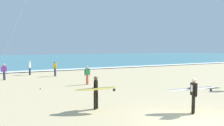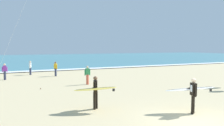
{
  "view_description": "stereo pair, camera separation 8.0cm",
  "coord_description": "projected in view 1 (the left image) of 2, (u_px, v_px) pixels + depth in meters",
  "views": [
    {
      "loc": [
        -7.08,
        -6.58,
        3.21
      ],
      "look_at": [
        -0.81,
        6.89,
        2.08
      ],
      "focal_mm": 34.73,
      "sensor_mm": 36.0,
      "label": 1
    },
    {
      "loc": [
        -7.01,
        -6.61,
        3.21
      ],
      "look_at": [
        -0.81,
        6.89,
        2.08
      ],
      "focal_mm": 34.73,
      "sensor_mm": 36.0,
      "label": 2
    }
  ],
  "objects": [
    {
      "name": "bystander_yellow_top",
      "position": [
        55.0,
        69.0,
        23.4
      ],
      "size": [
        0.32,
        0.44,
        1.59
      ],
      "color": "#2D334C",
      "rests_on": "ground"
    },
    {
      "name": "surfer_trailing",
      "position": [
        96.0,
        90.0,
        10.9
      ],
      "size": [
        2.2,
        1.2,
        1.71
      ],
      "color": "black",
      "rests_on": "ground"
    },
    {
      "name": "shoreline_foam",
      "position": [
        69.0,
        69.0,
        29.74
      ],
      "size": [
        160.0,
        1.69,
        0.01
      ],
      "primitive_type": "cube",
      "color": "white",
      "rests_on": "ocean_water"
    },
    {
      "name": "bystander_white_top",
      "position": [
        30.0,
        68.0,
        24.47
      ],
      "size": [
        0.26,
        0.48,
        1.59
      ],
      "color": "#2D334C",
      "rests_on": "ground"
    },
    {
      "name": "ocean_water",
      "position": [
        41.0,
        59.0,
        56.58
      ],
      "size": [
        160.0,
        60.0,
        0.08
      ],
      "primitive_type": "cube",
      "color": "teal",
      "rests_on": "ground"
    },
    {
      "name": "bystander_purple_top",
      "position": [
        4.0,
        72.0,
        20.79
      ],
      "size": [
        0.5,
        0.22,
        1.59
      ],
      "color": "#2D334C",
      "rests_on": "ground"
    },
    {
      "name": "ground_plane",
      "position": [
        198.0,
        122.0,
        9.17
      ],
      "size": [
        160.0,
        160.0,
        0.0
      ],
      "primitive_type": "plane",
      "color": "#CCB789"
    },
    {
      "name": "surfer_lead",
      "position": [
        192.0,
        91.0,
        10.53
      ],
      "size": [
        2.55,
        1.32,
        1.71
      ],
      "color": "black",
      "rests_on": "ground"
    },
    {
      "name": "bystander_green_top",
      "position": [
        87.0,
        75.0,
        18.31
      ],
      "size": [
        0.5,
        0.22,
        1.59
      ],
      "color": "#D8593F",
      "rests_on": "ground"
    }
  ]
}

